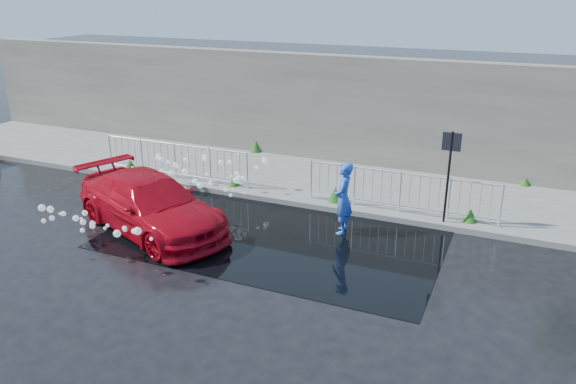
# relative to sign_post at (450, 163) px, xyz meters

# --- Properties ---
(ground) EXTENTS (90.00, 90.00, 0.00)m
(ground) POSITION_rel_sign_post_xyz_m (-4.20, -3.10, -1.72)
(ground) COLOR black
(ground) RESTS_ON ground
(pavement) EXTENTS (30.00, 4.00, 0.15)m
(pavement) POSITION_rel_sign_post_xyz_m (-4.20, 1.90, -1.65)
(pavement) COLOR #5B5C58
(pavement) RESTS_ON ground
(curb) EXTENTS (30.00, 0.25, 0.16)m
(curb) POSITION_rel_sign_post_xyz_m (-4.20, -0.10, -1.64)
(curb) COLOR #5B5C58
(curb) RESTS_ON ground
(retaining_wall) EXTENTS (30.00, 0.60, 3.50)m
(retaining_wall) POSITION_rel_sign_post_xyz_m (-4.20, 4.10, 0.18)
(retaining_wall) COLOR #5D574E
(retaining_wall) RESTS_ON pavement
(puddle) EXTENTS (8.00, 5.00, 0.01)m
(puddle) POSITION_rel_sign_post_xyz_m (-3.70, -2.10, -1.72)
(puddle) COLOR black
(puddle) RESTS_ON ground
(sign_post) EXTENTS (0.45, 0.06, 2.50)m
(sign_post) POSITION_rel_sign_post_xyz_m (0.00, 0.00, 0.00)
(sign_post) COLOR black
(sign_post) RESTS_ON ground
(railing_left) EXTENTS (5.05, 0.05, 1.10)m
(railing_left) POSITION_rel_sign_post_xyz_m (-8.20, 0.25, -0.99)
(railing_left) COLOR silver
(railing_left) RESTS_ON pavement
(railing_right) EXTENTS (5.05, 0.05, 1.10)m
(railing_right) POSITION_rel_sign_post_xyz_m (-1.20, 0.25, -0.99)
(railing_right) COLOR silver
(railing_right) RESTS_ON pavement
(weeds) EXTENTS (12.17, 3.93, 0.41)m
(weeds) POSITION_rel_sign_post_xyz_m (-4.59, 1.39, -1.39)
(weeds) COLOR #124516
(weeds) RESTS_ON pavement
(water_spray) EXTENTS (3.60, 5.79, 1.08)m
(water_spray) POSITION_rel_sign_post_xyz_m (-6.86, -2.12, -0.97)
(water_spray) COLOR white
(water_spray) RESTS_ON ground
(red_car) EXTENTS (5.15, 3.58, 1.38)m
(red_car) POSITION_rel_sign_post_xyz_m (-6.69, -3.06, -1.03)
(red_car) COLOR #AE0615
(red_car) RESTS_ON ground
(person) EXTENTS (0.54, 0.72, 1.81)m
(person) POSITION_rel_sign_post_xyz_m (-2.26, -1.30, -0.82)
(person) COLOR blue
(person) RESTS_ON ground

